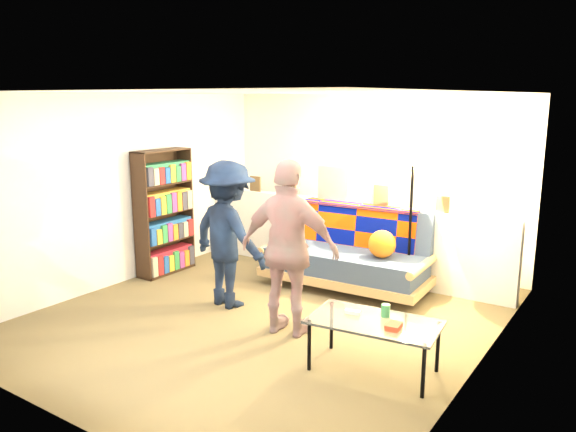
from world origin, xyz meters
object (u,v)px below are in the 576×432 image
Objects in this scene: coffee_table at (375,324)px; person_right at (289,249)px; bookshelf at (164,216)px; futon_sofa at (350,255)px; floor_lamp at (412,200)px; person_left at (228,234)px.

person_right reaches higher than coffee_table.
bookshelf is 0.95× the size of person_right.
coffee_table is 0.66× the size of person_right.
coffee_table is at bearing -56.91° from futon_sofa.
bookshelf reaches higher than floor_lamp.
futon_sofa reaches higher than coffee_table.
coffee_table is at bearing -75.94° from floor_lamp.
person_left is at bearing -17.41° from bookshelf.
coffee_table is (3.60, -1.02, -0.35)m from bookshelf.
coffee_table is 0.70× the size of person_left.
floor_lamp is 1.93m from person_right.
futon_sofa is 1.26× the size of bookshelf.
bookshelf is 1.00× the size of person_left.
person_right reaches higher than person_left.
futon_sofa is at bearing 123.09° from coffee_table.
futon_sofa is 1.27× the size of person_left.
bookshelf is 1.43× the size of coffee_table.
bookshelf reaches higher than person_left.
coffee_table is at bearing 174.91° from person_left.
person_right is at bearing 165.93° from coffee_table.
futon_sofa is 2.26m from coffee_table.
futon_sofa is at bearing -92.58° from person_right.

